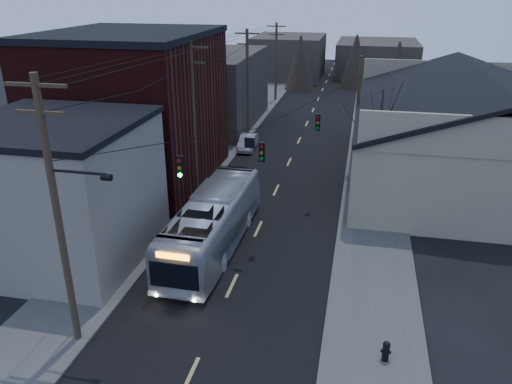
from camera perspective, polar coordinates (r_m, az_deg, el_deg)
road_surface at (r=43.54m, az=4.59°, el=5.15°), size 9.00×110.00×0.02m
sidewalk_left at (r=44.78m, az=-3.71°, el=5.74°), size 4.00×110.00×0.12m
sidewalk_right at (r=43.23m, az=13.19°, el=4.55°), size 4.00×110.00×0.12m
building_clapboard at (r=26.52m, az=-21.50°, el=-0.15°), size 8.00×8.00×7.00m
building_brick at (r=35.66m, az=-13.79°, el=8.95°), size 10.00×12.00×10.00m
building_left_far at (r=50.37m, az=-5.30°, el=11.64°), size 9.00×14.00×7.00m
warehouse at (r=38.45m, az=23.29°, el=5.15°), size 16.16×20.60×7.73m
building_far_left at (r=77.68m, az=3.77°, el=15.20°), size 10.00×12.00×6.00m
building_far_right at (r=81.90m, az=13.64°, el=14.67°), size 12.00×14.00×5.00m
bare_tree at (r=32.63m, az=13.77°, el=5.14°), size 0.40×0.40×7.20m
utility_lines at (r=37.22m, az=-1.24°, el=10.07°), size 11.24×45.28×10.50m
bus at (r=26.27m, az=-4.97°, el=-3.50°), size 2.78×10.99×3.05m
parked_car at (r=42.70m, az=-0.96°, el=5.71°), size 1.51×3.79×1.23m
fire_hydrant at (r=19.94m, az=14.63°, el=-17.10°), size 0.39×0.29×0.83m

